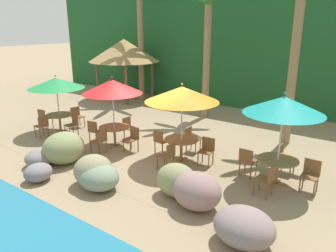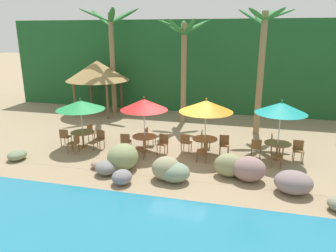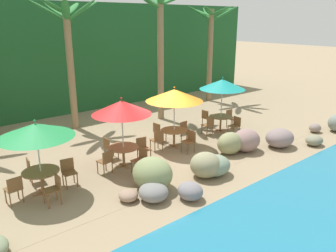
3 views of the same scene
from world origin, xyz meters
name	(u,v)px [view 3 (image 3 of 3)]	position (x,y,z in m)	size (l,w,h in m)	color
ground_plane	(157,154)	(0.00, 0.00, 0.00)	(120.00, 120.00, 0.00)	#937F60
terrace_deck	(157,154)	(0.00, 0.00, 0.00)	(18.00, 5.20, 0.01)	#937F60
foliage_backdrop	(59,58)	(0.00, 9.00, 3.00)	(28.00, 2.40, 6.00)	#1E5628
rock_seawall	(216,161)	(0.56, -2.60, 0.40)	(17.67, 3.09, 1.02)	gray
umbrella_green	(36,130)	(-4.65, -0.28, 2.03)	(2.21, 2.21, 2.35)	silver
dining_table_green	(41,175)	(-4.65, -0.28, 0.61)	(1.10, 1.10, 0.74)	olive
chair_green_seaward	(69,170)	(-3.80, -0.29, 0.51)	(0.47, 0.48, 0.87)	brown
chair_green_inland	(32,168)	(-4.63, 0.58, 0.51)	(0.48, 0.47, 0.87)	brown
chair_green_left	(14,188)	(-5.49, -0.44, 0.51)	(0.45, 0.46, 0.87)	brown
chair_green_right	(55,187)	(-4.59, -1.13, 0.51)	(0.44, 0.43, 0.87)	brown
umbrella_red	(122,107)	(-1.65, -0.15, 2.19)	(2.08, 2.08, 2.55)	silver
dining_table_red	(123,150)	(-1.65, -0.15, 0.61)	(1.10, 1.10, 0.74)	olive
chair_red_seaward	(143,147)	(-0.80, -0.14, 0.51)	(0.46, 0.47, 0.87)	brown
chair_red_inland	(109,147)	(-1.74, 0.70, 0.51)	(0.43, 0.42, 0.87)	brown
chair_red_left	(106,160)	(-2.48, -0.36, 0.51)	(0.48, 0.48, 0.87)	brown
chair_red_right	(141,159)	(-1.49, -0.99, 0.51)	(0.46, 0.46, 0.87)	brown
umbrella_orange	(174,95)	(1.02, 0.18, 2.20)	(2.31, 2.31, 2.55)	silver
dining_table_orange	(174,133)	(1.02, 0.18, 0.61)	(1.10, 1.10, 0.74)	olive
chair_orange_seaward	(186,130)	(1.85, 0.38, 0.51)	(0.47, 0.48, 0.87)	brown
chair_orange_inland	(159,131)	(0.87, 1.02, 0.51)	(0.46, 0.45, 0.87)	brown
chair_orange_left	(158,139)	(0.17, 0.19, 0.51)	(0.47, 0.48, 0.87)	brown
chair_orange_right	(190,140)	(1.11, -0.67, 0.51)	(0.43, 0.42, 0.87)	brown
umbrella_teal	(222,84)	(4.07, 0.35, 2.25)	(2.09, 2.09, 2.60)	silver
dining_table_teal	(221,119)	(4.07, 0.35, 0.61)	(1.10, 1.10, 0.74)	olive
chair_teal_seaward	(231,117)	(4.91, 0.45, 0.51)	(0.43, 0.44, 0.87)	brown
chair_teal_inland	(206,117)	(3.99, 1.20, 0.51)	(0.43, 0.43, 0.87)	brown
chair_teal_left	(209,124)	(3.21, 0.31, 0.51)	(0.44, 0.45, 0.87)	brown
chair_teal_right	(235,125)	(4.10, -0.51, 0.51)	(0.46, 0.45, 0.87)	brown
palm_tree_second	(69,43)	(-1.01, 5.21, 4.06)	(3.05, 3.01, 5.93)	olive
palm_tree_third	(160,39)	(3.24, 3.86, 4.15)	(2.73, 2.59, 6.34)	olive
palm_tree_fourth	(211,36)	(8.29, 5.17, 4.07)	(3.19, 3.26, 5.89)	olive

